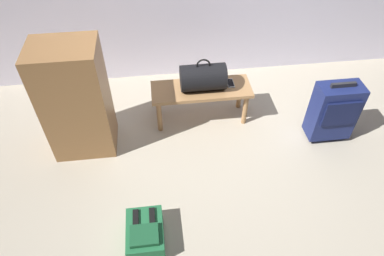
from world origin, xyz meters
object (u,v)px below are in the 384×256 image
duffel_bag_black (203,77)px  cell_phone (230,83)px  bench (201,93)px  suitcase_upright_navy (334,111)px  side_cabinet (76,101)px  backpack_green (145,234)px

duffel_bag_black → cell_phone: size_ratio=3.06×
bench → suitcase_upright_navy: (1.21, -0.43, 0.01)m
suitcase_upright_navy → side_cabinet: (-2.37, 0.20, 0.21)m
duffel_bag_black → cell_phone: (0.29, 0.04, -0.13)m
backpack_green → cell_phone: bearing=56.3°
bench → cell_phone: size_ratio=6.94×
duffel_bag_black → backpack_green: duffel_bag_black is taller
suitcase_upright_navy → duffel_bag_black: bearing=160.2°
duffel_bag_black → side_cabinet: size_ratio=0.40×
bench → duffel_bag_black: bearing=0.0°
duffel_bag_black → suitcase_upright_navy: bearing=-19.8°
backpack_green → side_cabinet: side_cabinet is taller
bench → backpack_green: size_ratio=2.63×
bench → backpack_green: (-0.62, -1.35, -0.25)m
bench → side_cabinet: size_ratio=0.91×
suitcase_upright_navy → backpack_green: (-1.83, -0.91, -0.25)m
bench → suitcase_upright_navy: suitcase_upright_navy is taller
cell_phone → backpack_green: cell_phone is taller
suitcase_upright_navy → backpack_green: 2.06m
cell_phone → side_cabinet: 1.50m
cell_phone → backpack_green: 1.69m
suitcase_upright_navy → side_cabinet: size_ratio=0.61×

